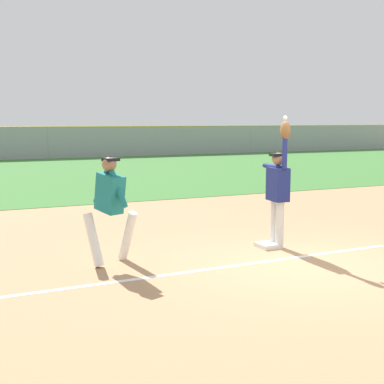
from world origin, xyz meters
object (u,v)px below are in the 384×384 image
runner (110,203)px  parked_car_red (42,144)px  parked_car_green (186,141)px  fielder (278,186)px  baseball (285,118)px  first_base (268,245)px  parked_car_silver (118,143)px

runner → parked_car_red: runner is taller
runner → parked_car_green: size_ratio=0.39×
parked_car_red → runner: bearing=-101.7°
fielder → baseball: baseball is taller
first_base → parked_car_red: size_ratio=0.08×
baseball → parked_car_silver: baseball is taller
runner → parked_car_silver: (8.32, 28.26, -0.32)m
fielder → first_base: bearing=-6.6°
parked_car_silver → parked_car_green: (5.42, 0.45, 0.00)m
parked_car_red → first_base: bearing=-95.9°
fielder → parked_car_green: bearing=-105.7°
parked_car_silver → parked_car_green: same height
fielder → parked_car_red: (0.04, 28.57, -0.45)m
runner → baseball: bearing=-24.3°
fielder → parked_car_red: fielder is taller
baseball → parked_car_green: 30.76m
first_base → fielder: fielder is taller
first_base → parked_car_green: 30.79m
parked_car_green → first_base: bearing=-110.1°
parked_car_red → parked_car_silver: size_ratio=1.01×
parked_car_silver → first_base: bearing=-105.4°
parked_car_silver → parked_car_red: bearing=173.6°
first_base → parked_car_silver: parked_car_silver is taller
baseball → parked_car_silver: size_ratio=0.02×
first_base → runner: (-2.90, 0.10, 0.96)m
fielder → baseball: 1.22m
baseball → parked_car_green: (10.56, 28.85, -1.66)m
first_base → parked_car_green: size_ratio=0.09×
first_base → runner: size_ratio=0.22×
baseball → runner: bearing=177.7°
parked_car_silver → baseball: bearing=-104.8°
fielder → parked_car_silver: size_ratio=0.50×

